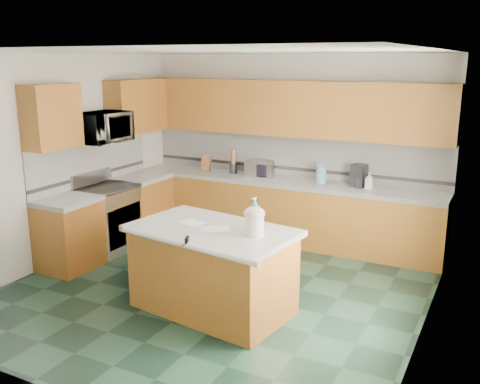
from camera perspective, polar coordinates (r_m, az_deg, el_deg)
The scene contains 52 objects.
floor at distance 6.35m, azimuth -2.69°, elevation -10.39°, with size 4.60×4.60×0.00m, color black.
ceiling at distance 5.79m, azimuth -3.01°, elevation 14.76°, with size 4.60×4.60×0.00m, color white.
wall_back at distance 7.98m, azimuth 5.55°, elevation 4.76°, with size 4.60×0.04×2.70m, color silver.
wall_front at distance 4.15m, azimuth -19.11°, elevation -4.60°, with size 4.60×0.04×2.70m, color silver.
wall_left at distance 7.35m, azimuth -18.74°, elevation 3.29°, with size 0.04×4.60×2.70m, color silver.
wall_right at distance 5.20m, azimuth 19.91°, elevation -1.01°, with size 0.04×4.60×2.70m, color silver.
back_base_cab at distance 7.89m, azimuth 4.52°, elevation -2.17°, with size 4.60×0.60×0.86m, color #5C3110.
back_countertop at distance 7.78m, azimuth 4.59°, elevation 1.09°, with size 4.60×0.64×0.06m, color silver.
back_upper_cab at distance 7.74m, azimuth 5.13°, elevation 8.89°, with size 4.60×0.33×0.78m, color #5C3110.
back_backsplash at distance 7.97m, azimuth 5.44°, elevation 3.91°, with size 4.60×0.02×0.63m, color silver.
back_accent_band at distance 8.00m, azimuth 5.39°, elevation 2.53°, with size 4.60×0.01×0.05m, color black.
left_base_cab_rear at distance 8.28m, azimuth -10.31°, elevation -1.59°, with size 0.60×0.82×0.86m, color #5C3110.
left_counter_rear at distance 8.17m, azimuth -10.45°, elevation 1.52°, with size 0.64×0.82×0.06m, color silver.
left_base_cab_front at distance 7.18m, azimuth -17.74°, elevation -4.46°, with size 0.60×0.72×0.86m, color #5C3110.
left_counter_front at distance 7.05m, azimuth -18.02°, elevation -0.91°, with size 0.64×0.72×0.06m, color silver.
left_backsplash at distance 7.73m, azimuth -15.60°, elevation 3.15°, with size 0.02×2.30×0.63m, color silver.
left_accent_band at distance 7.76m, azimuth -15.48°, elevation 1.73°, with size 0.01×2.30×0.05m, color black.
left_upper_cab_rear at distance 8.20m, azimuth -10.96°, elevation 8.98°, with size 0.33×1.09×0.78m, color #5C3110.
left_upper_cab_front at distance 6.97m, azimuth -19.46°, elevation 7.60°, with size 0.33×0.72×0.78m, color #5C3110.
range_body at distance 7.69m, azimuth -13.88°, elevation -2.91°, with size 0.60×0.76×0.88m, color #B7B7BC.
range_oven_door at distance 7.52m, azimuth -12.19°, elevation -3.51°, with size 0.02×0.68×0.55m, color black.
range_cooktop at distance 7.57m, azimuth -14.09°, elevation 0.43°, with size 0.62×0.78×0.04m, color black.
range_handle at distance 7.40m, azimuth -12.16°, elevation -0.74°, with size 0.02×0.02×0.66m, color #B7B7BC.
range_backguard at distance 7.72m, azimuth -15.60°, elevation 1.50°, with size 0.06×0.76×0.18m, color #B7B7BC.
microwave at distance 7.43m, azimuth -14.47°, elevation 6.68°, with size 0.73×0.50×0.41m, color #B7B7BC.
island_base at distance 5.72m, azimuth -2.95°, elevation -8.53°, with size 1.60×0.91×0.86m, color #5C3110.
island_top at distance 5.56m, azimuth -3.01°, elevation -4.15°, with size 1.70×1.01×0.06m, color silver.
island_bullnose at distance 5.16m, azimuth -5.85°, elevation -5.69°, with size 0.06×0.06×1.70m, color silver.
treat_jar at distance 5.27m, azimuth 1.54°, elevation -3.67°, with size 0.19×0.19×0.20m, color white.
treat_jar_lid at distance 5.24m, azimuth 1.55°, elevation -2.30°, with size 0.21×0.21×0.13m, color beige.
treat_jar_knob at distance 5.22m, azimuth 1.55°, elevation -1.82°, with size 0.02×0.02×0.07m, color tan.
treat_jar_knob_end_l at distance 5.24m, azimuth 1.21°, elevation -1.77°, with size 0.04×0.04×0.04m, color tan.
treat_jar_knob_end_r at distance 5.21m, azimuth 1.89°, elevation -1.87°, with size 0.04×0.04×0.04m, color tan.
soap_bottle_island at distance 5.42m, azimuth 1.58°, elevation -2.34°, with size 0.13×0.14×0.35m, color teal.
paper_sheet_a at distance 5.53m, azimuth -2.67°, elevation -3.93°, with size 0.30×0.22×0.00m, color white.
paper_sheet_b at distance 5.75m, azimuth -5.09°, elevation -3.26°, with size 0.26×0.20×0.00m, color white.
clamp_body at distance 5.16m, azimuth -5.68°, elevation -5.22°, with size 0.03×0.09×0.08m, color black.
clamp_handle at distance 5.12m, azimuth -6.00°, elevation -5.60°, with size 0.01×0.01×0.06m, color black.
knife_block at distance 8.37m, azimuth -3.63°, elevation 3.08°, with size 0.13×0.11×0.24m, color #472814.
utensil_crock at distance 8.18m, azimuth -0.72°, elevation 2.53°, with size 0.12×0.12×0.15m, color black.
utensil_bundle at distance 8.15m, azimuth -0.72°, elevation 3.81°, with size 0.07×0.07×0.22m, color #472814.
toaster_oven at distance 7.95m, azimuth 2.04°, elevation 2.47°, with size 0.39×0.27×0.23m, color #B7B7BC.
toaster_oven_door at distance 7.84m, azimuth 1.65°, elevation 2.30°, with size 0.35×0.01×0.19m, color black.
paper_towel at distance 7.65m, azimuth 8.60°, elevation 1.98°, with size 0.12×0.12×0.26m, color white.
paper_towel_base at distance 7.68m, azimuth 8.56°, elevation 1.09°, with size 0.17×0.17×0.01m, color #B7B7BC.
water_jug at distance 7.61m, azimuth 8.64°, elevation 1.84°, with size 0.15×0.15×0.24m, color #65A8CB.
water_jug_neck at distance 7.58m, azimuth 8.68°, elevation 2.86°, with size 0.07×0.07×0.03m, color #65A8CB.
coffee_maker at distance 7.47m, azimuth 12.57°, elevation 1.72°, with size 0.18×0.20×0.31m, color black.
coffee_carafe at distance 7.45m, azimuth 12.44°, elevation 0.97°, with size 0.13×0.13×0.13m, color black.
soap_bottle_back at distance 7.42m, azimuth 13.61°, elevation 1.22°, with size 0.10×0.10×0.22m, color white.
soap_back_cap at distance 7.39m, azimuth 13.67°, elevation 2.18°, with size 0.02×0.02×0.03m, color red.
window_light_proxy at distance 4.97m, azimuth 19.40°, elevation 0.16°, with size 0.02×1.40×1.10m, color white.
Camera 1 is at (2.91, -5.00, 2.62)m, focal length 40.00 mm.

